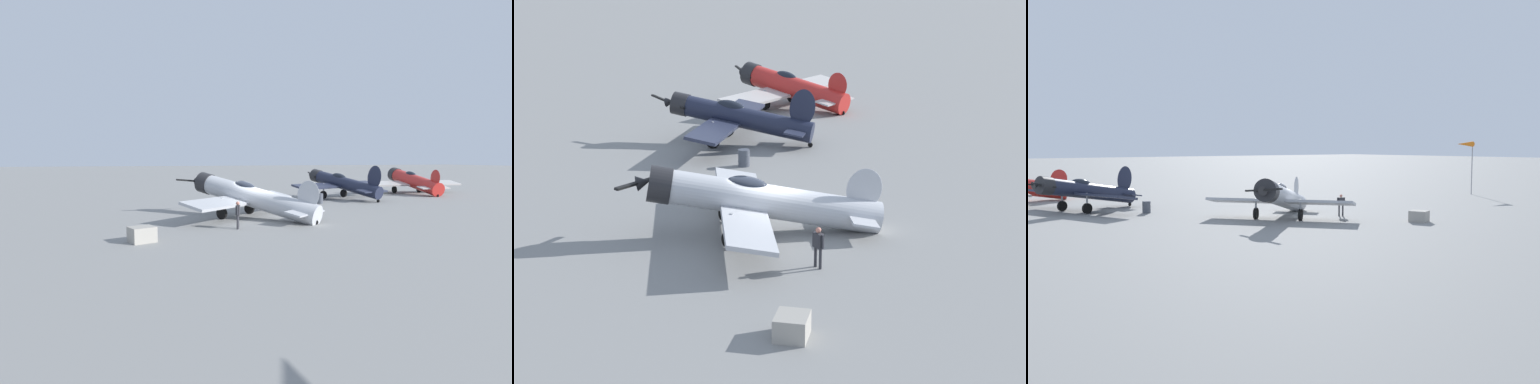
# 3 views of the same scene
# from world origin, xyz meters

# --- Properties ---
(ground_plane) EXTENTS (400.00, 400.00, 0.00)m
(ground_plane) POSITION_xyz_m (0.00, 0.00, 0.00)
(ground_plane) COLOR gray
(airplane_foreground) EXTENTS (9.25, 9.34, 3.21)m
(airplane_foreground) POSITION_xyz_m (0.40, 0.32, 1.45)
(airplane_foreground) COLOR #B7BABF
(airplane_foreground) RESTS_ON ground_plane
(airplane_mid_apron) EXTENTS (10.07, 11.04, 3.51)m
(airplane_mid_apron) POSITION_xyz_m (10.28, -12.18, 1.59)
(airplane_mid_apron) COLOR #1E2338
(airplane_mid_apron) RESTS_ON ground_plane
(ground_crew_mechanic) EXTENTS (0.58, 0.36, 1.59)m
(ground_crew_mechanic) POSITION_xyz_m (-3.54, 2.18, 0.97)
(ground_crew_mechanic) COLOR #2D2D33
(ground_crew_mechanic) RESTS_ON ground_plane
(equipment_crate) EXTENTS (1.36, 1.44, 0.75)m
(equipment_crate) POSITION_xyz_m (-5.71, 7.53, 0.38)
(equipment_crate) COLOR #9E998E
(equipment_crate) RESTS_ON ground_plane
(fuel_drum) EXTENTS (0.65, 0.65, 0.91)m
(fuel_drum) POSITION_xyz_m (6.97, -8.15, 0.45)
(fuel_drum) COLOR #474C56
(fuel_drum) RESTS_ON ground_plane
(windsock_mast) EXTENTS (2.35, 0.81, 5.55)m
(windsock_mast) POSITION_xyz_m (-25.71, -2.94, 5.09)
(windsock_mast) COLOR gray
(windsock_mast) RESTS_ON ground_plane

